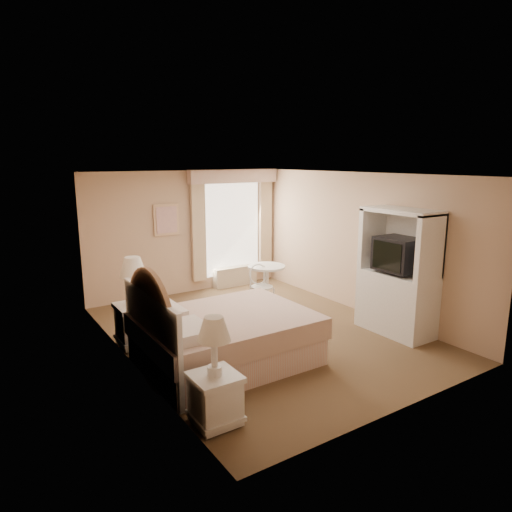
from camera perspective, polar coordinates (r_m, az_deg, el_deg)
room at (r=7.05m, az=0.76°, el=-0.03°), size 4.21×5.51×2.51m
window at (r=9.80m, az=-2.79°, el=3.92°), size 2.05×0.22×2.51m
framed_art at (r=9.17m, az=-11.13°, el=4.47°), size 0.52×0.04×0.62m
bed at (r=6.25m, az=-4.65°, el=-10.11°), size 2.25×1.77×1.57m
nightstand_near at (r=4.91m, az=-5.15°, el=-15.80°), size 0.48×0.48×1.17m
nightstand_far at (r=7.01m, az=-14.84°, el=-6.89°), size 0.55×0.55×1.32m
round_table at (r=8.68m, az=1.32°, el=-2.81°), size 0.71×0.71×0.75m
cafe_chair at (r=8.43m, az=0.55°, el=-3.40°), size 0.40×0.40×0.83m
armoire at (r=7.53m, az=17.30°, el=-3.16°), size 0.60×1.19×1.99m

